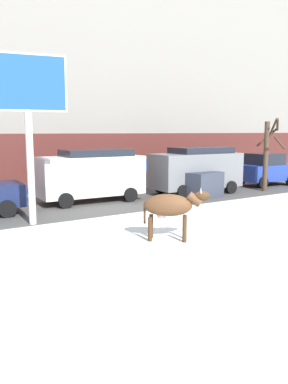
{
  "coord_description": "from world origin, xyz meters",
  "views": [
    {
      "loc": [
        -7.52,
        -8.4,
        3.1
      ],
      "look_at": [
        -0.48,
        2.49,
        1.1
      ],
      "focal_mm": 36.75,
      "sensor_mm": 36.0,
      "label": 1
    }
  ],
  "objects_px": {
    "car_white_van": "(91,174)",
    "bare_tree_left_lot": "(268,151)",
    "car_blue_hatchback": "(266,169)",
    "billboard": "(27,93)",
    "dumpster": "(204,185)",
    "pedestrian_by_cars": "(145,171)",
    "cow_brown": "(170,206)",
    "car_grey_van": "(196,169)",
    "pedestrian_near_billboard": "(156,170)"
  },
  "relations": [
    {
      "from": "car_white_van",
      "to": "car_grey_van",
      "type": "relative_size",
      "value": 1.0
    },
    {
      "from": "car_blue_hatchback",
      "to": "billboard",
      "type": "bearing_deg",
      "value": -170.99
    },
    {
      "from": "billboard",
      "to": "cow_brown",
      "type": "bearing_deg",
      "value": -56.22
    },
    {
      "from": "pedestrian_by_cars",
      "to": "cow_brown",
      "type": "bearing_deg",
      "value": -119.31
    },
    {
      "from": "car_white_van",
      "to": "pedestrian_by_cars",
      "type": "height_order",
      "value": "car_white_van"
    },
    {
      "from": "pedestrian_near_billboard",
      "to": "pedestrian_by_cars",
      "type": "xyz_separation_m",
      "value": [
        -0.8,
        0.0,
        0.0
      ]
    },
    {
      "from": "car_white_van",
      "to": "cow_brown",
      "type": "bearing_deg",
      "value": -96.66
    },
    {
      "from": "billboard",
      "to": "car_white_van",
      "type": "height_order",
      "value": "billboard"
    },
    {
      "from": "pedestrian_by_cars",
      "to": "bare_tree_left_lot",
      "type": "distance_m",
      "value": 6.76
    },
    {
      "from": "car_white_van",
      "to": "pedestrian_near_billboard",
      "type": "height_order",
      "value": "car_white_van"
    },
    {
      "from": "car_blue_hatchback",
      "to": "pedestrian_by_cars",
      "type": "relative_size",
      "value": 2.07
    },
    {
      "from": "cow_brown",
      "to": "pedestrian_by_cars",
      "type": "bearing_deg",
      "value": 60.69
    },
    {
      "from": "pedestrian_near_billboard",
      "to": "pedestrian_by_cars",
      "type": "height_order",
      "value": "same"
    },
    {
      "from": "bare_tree_left_lot",
      "to": "car_grey_van",
      "type": "bearing_deg",
      "value": 159.16
    },
    {
      "from": "cow_brown",
      "to": "billboard",
      "type": "distance_m",
      "value": 5.93
    },
    {
      "from": "car_grey_van",
      "to": "bare_tree_left_lot",
      "type": "distance_m",
      "value": 3.98
    },
    {
      "from": "billboard",
      "to": "pedestrian_by_cars",
      "type": "xyz_separation_m",
      "value": [
        8.27,
        5.79,
        -3.43
      ]
    },
    {
      "from": "car_blue_hatchback",
      "to": "car_white_van",
      "type": "bearing_deg",
      "value": 176.64
    },
    {
      "from": "billboard",
      "to": "bare_tree_left_lot",
      "type": "xyz_separation_m",
      "value": [
        12.67,
        0.8,
        -2.24
      ]
    },
    {
      "from": "billboard",
      "to": "bare_tree_left_lot",
      "type": "distance_m",
      "value": 12.89
    },
    {
      "from": "pedestrian_by_cars",
      "to": "bare_tree_left_lot",
      "type": "bearing_deg",
      "value": -48.58
    },
    {
      "from": "pedestrian_near_billboard",
      "to": "car_grey_van",
      "type": "bearing_deg",
      "value": -90.55
    },
    {
      "from": "car_grey_van",
      "to": "bare_tree_left_lot",
      "type": "relative_size",
      "value": 1.23
    },
    {
      "from": "pedestrian_near_billboard",
      "to": "car_blue_hatchback",
      "type": "bearing_deg",
      "value": -33.64
    },
    {
      "from": "car_white_van",
      "to": "bare_tree_left_lot",
      "type": "distance_m",
      "value": 9.4
    },
    {
      "from": "car_grey_van",
      "to": "pedestrian_near_billboard",
      "type": "height_order",
      "value": "car_grey_van"
    },
    {
      "from": "car_white_van",
      "to": "dumpster",
      "type": "relative_size",
      "value": 2.75
    },
    {
      "from": "billboard",
      "to": "bare_tree_left_lot",
      "type": "relative_size",
      "value": 1.47
    },
    {
      "from": "car_white_van",
      "to": "bare_tree_left_lot",
      "type": "height_order",
      "value": "bare_tree_left_lot"
    },
    {
      "from": "car_grey_van",
      "to": "bare_tree_left_lot",
      "type": "height_order",
      "value": "bare_tree_left_lot"
    },
    {
      "from": "car_grey_van",
      "to": "pedestrian_near_billboard",
      "type": "xyz_separation_m",
      "value": [
        0.03,
        3.6,
        -0.36
      ]
    },
    {
      "from": "car_grey_van",
      "to": "dumpster",
      "type": "bearing_deg",
      "value": -114.46
    },
    {
      "from": "pedestrian_by_cars",
      "to": "dumpster",
      "type": "xyz_separation_m",
      "value": [
        0.23,
        -4.78,
        -0.28
      ]
    },
    {
      "from": "car_grey_van",
      "to": "pedestrian_near_billboard",
      "type": "relative_size",
      "value": 2.71
    },
    {
      "from": "car_grey_van",
      "to": "dumpster",
      "type": "height_order",
      "value": "car_grey_van"
    },
    {
      "from": "dumpster",
      "to": "car_white_van",
      "type": "bearing_deg",
      "value": 159.0
    },
    {
      "from": "car_grey_van",
      "to": "cow_brown",
      "type": "bearing_deg",
      "value": -135.18
    },
    {
      "from": "car_grey_van",
      "to": "pedestrian_by_cars",
      "type": "distance_m",
      "value": 3.7
    },
    {
      "from": "car_blue_hatchback",
      "to": "bare_tree_left_lot",
      "type": "distance_m",
      "value": 2.51
    },
    {
      "from": "pedestrian_near_billboard",
      "to": "cow_brown",
      "type": "bearing_deg",
      "value": -122.72
    },
    {
      "from": "billboard",
      "to": "car_blue_hatchback",
      "type": "relative_size",
      "value": 1.56
    },
    {
      "from": "car_blue_hatchback",
      "to": "bare_tree_left_lot",
      "type": "bearing_deg",
      "value": -138.69
    },
    {
      "from": "bare_tree_left_lot",
      "to": "dumpster",
      "type": "relative_size",
      "value": 2.23
    },
    {
      "from": "pedestrian_near_billboard",
      "to": "bare_tree_left_lot",
      "type": "xyz_separation_m",
      "value": [
        3.6,
        -4.99,
        1.19
      ]
    },
    {
      "from": "cow_brown",
      "to": "bare_tree_left_lot",
      "type": "height_order",
      "value": "bare_tree_left_lot"
    },
    {
      "from": "car_blue_hatchback",
      "to": "bare_tree_left_lot",
      "type": "relative_size",
      "value": 0.94
    },
    {
      "from": "cow_brown",
      "to": "bare_tree_left_lot",
      "type": "relative_size",
      "value": 0.46
    },
    {
      "from": "car_white_van",
      "to": "car_blue_hatchback",
      "type": "height_order",
      "value": "car_white_van"
    },
    {
      "from": "cow_brown",
      "to": "pedestrian_near_billboard",
      "type": "relative_size",
      "value": 1.0
    },
    {
      "from": "car_blue_hatchback",
      "to": "dumpster",
      "type": "bearing_deg",
      "value": -167.77
    }
  ]
}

